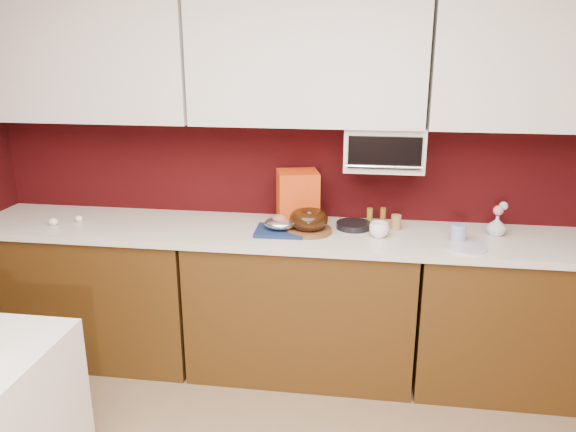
% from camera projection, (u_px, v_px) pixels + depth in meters
% --- Properties ---
extents(wall_back, '(4.00, 0.02, 2.50)m').
position_uv_depth(wall_back, '(309.00, 162.00, 3.46)').
color(wall_back, '#330608').
rests_on(wall_back, floor).
extents(base_cabinet_left, '(1.31, 0.58, 0.86)m').
position_uv_depth(base_cabinet_left, '(96.00, 291.00, 3.60)').
color(base_cabinet_left, '#482D0E').
rests_on(base_cabinet_left, floor).
extents(base_cabinet_center, '(1.31, 0.58, 0.86)m').
position_uv_depth(base_cabinet_center, '(302.00, 304.00, 3.41)').
color(base_cabinet_center, '#482D0E').
rests_on(base_cabinet_center, floor).
extents(base_cabinet_right, '(1.31, 0.58, 0.86)m').
position_uv_depth(base_cabinet_right, '(532.00, 319.00, 3.23)').
color(base_cabinet_right, '#482D0E').
rests_on(base_cabinet_right, floor).
extents(countertop, '(4.00, 0.62, 0.04)m').
position_uv_depth(countertop, '(302.00, 234.00, 3.28)').
color(countertop, silver).
rests_on(countertop, base_cabinet_center).
extents(upper_cabinet_left, '(1.31, 0.33, 0.70)m').
position_uv_depth(upper_cabinet_left, '(83.00, 61.00, 3.31)').
color(upper_cabinet_left, white).
rests_on(upper_cabinet_left, wall_back).
extents(upper_cabinet_center, '(1.31, 0.33, 0.70)m').
position_uv_depth(upper_cabinet_center, '(307.00, 62.00, 3.13)').
color(upper_cabinet_center, white).
rests_on(upper_cabinet_center, wall_back).
extents(upper_cabinet_right, '(1.31, 0.33, 0.70)m').
position_uv_depth(upper_cabinet_right, '(559.00, 63.00, 2.95)').
color(upper_cabinet_right, white).
rests_on(upper_cabinet_right, wall_back).
extents(toaster_oven, '(0.45, 0.30, 0.25)m').
position_uv_depth(toaster_oven, '(384.00, 148.00, 3.23)').
color(toaster_oven, white).
rests_on(toaster_oven, upper_cabinet_center).
extents(toaster_oven_door, '(0.40, 0.02, 0.18)m').
position_uv_depth(toaster_oven_door, '(385.00, 153.00, 3.08)').
color(toaster_oven_door, black).
rests_on(toaster_oven_door, toaster_oven).
extents(toaster_oven_handle, '(0.42, 0.02, 0.02)m').
position_uv_depth(toaster_oven_handle, '(384.00, 167.00, 3.08)').
color(toaster_oven_handle, silver).
rests_on(toaster_oven_handle, toaster_oven).
extents(cake_base, '(0.33, 0.33, 0.02)m').
position_uv_depth(cake_base, '(309.00, 230.00, 3.25)').
color(cake_base, brown).
rests_on(cake_base, countertop).
extents(bundt_cake, '(0.23, 0.23, 0.09)m').
position_uv_depth(bundt_cake, '(309.00, 219.00, 3.23)').
color(bundt_cake, black).
rests_on(bundt_cake, cake_base).
extents(navy_towel, '(0.29, 0.25, 0.02)m').
position_uv_depth(navy_towel, '(280.00, 231.00, 3.24)').
color(navy_towel, navy).
rests_on(navy_towel, countertop).
extents(foil_ham_nest, '(0.23, 0.21, 0.07)m').
position_uv_depth(foil_ham_nest, '(280.00, 224.00, 3.23)').
color(foil_ham_nest, white).
rests_on(foil_ham_nest, navy_towel).
extents(roasted_ham, '(0.11, 0.10, 0.06)m').
position_uv_depth(roasted_ham, '(280.00, 219.00, 3.22)').
color(roasted_ham, '#A9634D').
rests_on(roasted_ham, foil_ham_nest).
extents(pandoro_box, '(0.29, 0.27, 0.32)m').
position_uv_depth(pandoro_box, '(298.00, 198.00, 3.37)').
color(pandoro_box, '#B11E0B').
rests_on(pandoro_box, countertop).
extents(dark_pan, '(0.26, 0.26, 0.04)m').
position_uv_depth(dark_pan, '(354.00, 225.00, 3.32)').
color(dark_pan, black).
rests_on(dark_pan, countertop).
extents(coffee_mug, '(0.13, 0.13, 0.10)m').
position_uv_depth(coffee_mug, '(379.00, 228.00, 3.16)').
color(coffee_mug, white).
rests_on(coffee_mug, countertop).
extents(blue_jar, '(0.10, 0.10, 0.10)m').
position_uv_depth(blue_jar, '(459.00, 233.00, 3.08)').
color(blue_jar, '#1B3998').
rests_on(blue_jar, countertop).
extents(flower_vase, '(0.11, 0.11, 0.13)m').
position_uv_depth(flower_vase, '(497.00, 224.00, 3.18)').
color(flower_vase, silver).
rests_on(flower_vase, countertop).
extents(flower_pink, '(0.06, 0.06, 0.06)m').
position_uv_depth(flower_pink, '(498.00, 210.00, 3.16)').
color(flower_pink, pink).
rests_on(flower_pink, flower_vase).
extents(flower_blue, '(0.05, 0.05, 0.05)m').
position_uv_depth(flower_blue, '(504.00, 206.00, 3.17)').
color(flower_blue, '#93B8EB').
rests_on(flower_blue, flower_vase).
extents(china_plate, '(0.24, 0.24, 0.01)m').
position_uv_depth(china_plate, '(466.00, 248.00, 2.99)').
color(china_plate, silver).
rests_on(china_plate, countertop).
extents(amber_bottle, '(0.04, 0.04, 0.10)m').
position_uv_depth(amber_bottle, '(370.00, 216.00, 3.38)').
color(amber_bottle, olive).
rests_on(amber_bottle, countertop).
extents(paper_cup, '(0.06, 0.06, 0.09)m').
position_uv_depth(paper_cup, '(396.00, 222.00, 3.29)').
color(paper_cup, '#997145').
rests_on(paper_cup, countertop).
extents(egg_left, '(0.07, 0.06, 0.05)m').
position_uv_depth(egg_left, '(53.00, 222.00, 3.37)').
color(egg_left, white).
rests_on(egg_left, countertop).
extents(egg_right, '(0.06, 0.05, 0.04)m').
position_uv_depth(egg_right, '(79.00, 219.00, 3.44)').
color(egg_right, white).
rests_on(egg_right, countertop).
extents(amber_bottle_tall, '(0.04, 0.04, 0.12)m').
position_uv_depth(amber_bottle_tall, '(383.00, 217.00, 3.33)').
color(amber_bottle_tall, brown).
rests_on(amber_bottle_tall, countertop).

